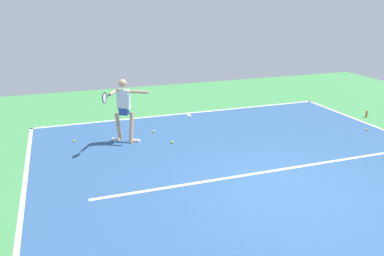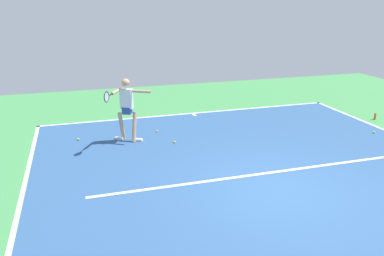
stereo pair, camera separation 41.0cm
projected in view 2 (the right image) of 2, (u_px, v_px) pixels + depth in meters
The scene contains 12 objects.
ground_plane at pixel (278, 191), 8.33m from camera, with size 22.64×22.64×0.00m, color #428E4C.
court_surface at pixel (278, 191), 8.33m from camera, with size 10.57×12.66×0.00m, color #2D5484.
court_line_baseline_near at pixel (193, 113), 14.04m from camera, with size 10.57×0.10×0.01m, color white.
court_line_sideline_right at pixel (14, 231), 6.89m from camera, with size 0.10×12.66×0.01m, color white.
court_line_service at pixel (260, 174), 9.14m from camera, with size 7.93×0.10×0.01m, color white.
court_line_centre_mark at pixel (194, 115), 13.86m from camera, with size 0.10×0.30×0.01m, color white.
tennis_player at pixel (127, 105), 10.98m from camera, with size 1.34×1.11×1.83m.
tennis_ball_near_player at pixel (78, 139), 11.34m from camera, with size 0.07×0.07×0.07m, color #C6E53D.
tennis_ball_by_baseline at pixel (157, 131), 12.05m from camera, with size 0.07×0.07×0.07m, color #C6E53D.
tennis_ball_far_corner at pixel (174, 142), 11.12m from camera, with size 0.07×0.07×0.07m, color yellow.
tennis_ball_by_sideline at pixel (374, 132), 11.93m from camera, with size 0.07×0.07×0.07m, color #CCE033.
water_bottle at pixel (375, 116), 13.29m from camera, with size 0.07×0.07×0.22m, color #D84C1E.
Camera 2 is at (3.95, 6.63, 3.89)m, focal length 36.44 mm.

